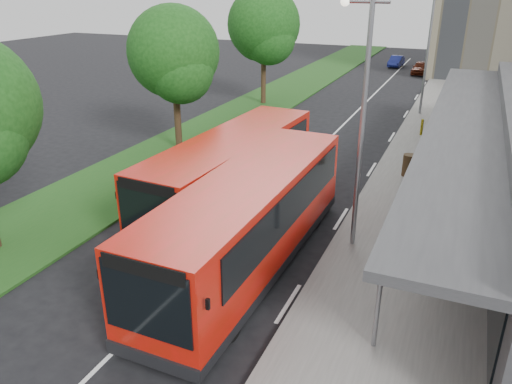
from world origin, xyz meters
TOP-DOWN VIEW (x-y plane):
  - ground at (0.00, 0.00)m, footprint 120.00×120.00m
  - pavement at (6.00, 20.00)m, footprint 5.00×80.00m
  - grass_verge at (-7.00, 20.00)m, footprint 5.00×80.00m
  - lane_centre_line at (0.00, 15.00)m, footprint 0.12×70.00m
  - kerb_dashes at (3.30, 19.00)m, footprint 0.12×56.00m
  - tree_mid at (-7.01, 9.05)m, footprint 4.69×4.69m
  - tree_far at (-7.01, 21.05)m, footprint 5.15×5.15m
  - lamp_post_near at (4.12, 2.00)m, footprint 1.44×0.28m
  - lamp_post_far at (4.12, 22.00)m, footprint 1.44×0.28m
  - bus_main at (1.42, -0.50)m, footprint 2.96×10.89m
  - bus_second at (-1.06, 3.34)m, footprint 3.29×10.65m
  - litter_bin at (5.06, 9.41)m, footprint 0.72×0.72m
  - bollard at (4.87, 16.60)m, footprint 0.18×0.18m
  - car_near at (2.31, 39.25)m, footprint 1.64×3.75m
  - car_far at (-0.65, 43.07)m, footprint 1.39×3.49m

SIDE VIEW (x-z plane):
  - ground at x=0.00m, z-range 0.00..0.00m
  - kerb_dashes at x=3.30m, z-range 0.00..0.01m
  - lane_centre_line at x=0.00m, z-range 0.00..0.01m
  - grass_verge at x=-7.00m, z-range 0.00..0.10m
  - pavement at x=6.00m, z-range 0.00..0.15m
  - car_far at x=-0.65m, z-range 0.00..1.13m
  - bollard at x=4.87m, z-range 0.15..1.09m
  - car_near at x=2.31m, z-range 0.00..1.26m
  - litter_bin at x=5.06m, z-range 0.15..1.18m
  - bus_second at x=-1.06m, z-range 0.04..3.01m
  - bus_main at x=1.42m, z-range 0.04..3.11m
  - lamp_post_near at x=4.12m, z-range 0.72..8.72m
  - lamp_post_far at x=4.12m, z-range 0.72..8.72m
  - tree_mid at x=-7.01m, z-range 1.10..8.64m
  - tree_far at x=-7.01m, z-range 1.21..9.48m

